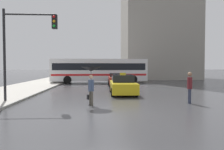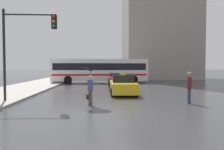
{
  "view_description": "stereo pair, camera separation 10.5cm",
  "coord_description": "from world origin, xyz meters",
  "px_view_note": "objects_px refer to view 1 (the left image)",
  "views": [
    {
      "loc": [
        -0.46,
        -9.59,
        2.07
      ],
      "look_at": [
        0.33,
        7.92,
        1.4
      ],
      "focal_mm": 35.0,
      "sensor_mm": 36.0,
      "label": 1
    },
    {
      "loc": [
        -0.36,
        -9.59,
        2.07
      ],
      "look_at": [
        0.33,
        7.92,
        1.4
      ],
      "focal_mm": 35.0,
      "sensor_mm": 36.0,
      "label": 2
    }
  ],
  "objects_px": {
    "sedan_red": "(117,80)",
    "pedestrian_man": "(190,85)",
    "taxi": "(123,85)",
    "city_bus": "(99,70)",
    "traffic_light": "(26,38)",
    "pedestrian_with_umbrella": "(91,74)"
  },
  "relations": [
    {
      "from": "taxi",
      "to": "city_bus",
      "type": "height_order",
      "value": "city_bus"
    },
    {
      "from": "pedestrian_man",
      "to": "taxi",
      "type": "bearing_deg",
      "value": -135.24
    },
    {
      "from": "pedestrian_man",
      "to": "traffic_light",
      "type": "relative_size",
      "value": 0.33
    },
    {
      "from": "sedan_red",
      "to": "traffic_light",
      "type": "relative_size",
      "value": 0.84
    },
    {
      "from": "sedan_red",
      "to": "pedestrian_man",
      "type": "distance_m",
      "value": 12.48
    },
    {
      "from": "pedestrian_man",
      "to": "sedan_red",
      "type": "bearing_deg",
      "value": -155.9
    },
    {
      "from": "taxi",
      "to": "city_bus",
      "type": "xyz_separation_m",
      "value": [
        -1.95,
        11.59,
        1.03
      ]
    },
    {
      "from": "taxi",
      "to": "pedestrian_with_umbrella",
      "type": "distance_m",
      "value": 5.45
    },
    {
      "from": "taxi",
      "to": "city_bus",
      "type": "distance_m",
      "value": 11.79
    },
    {
      "from": "city_bus",
      "to": "sedan_red",
      "type": "bearing_deg",
      "value": 21.35
    },
    {
      "from": "taxi",
      "to": "traffic_light",
      "type": "bearing_deg",
      "value": 33.93
    },
    {
      "from": "sedan_red",
      "to": "traffic_light",
      "type": "distance_m",
      "value": 13.2
    },
    {
      "from": "taxi",
      "to": "city_bus",
      "type": "bearing_deg",
      "value": -80.44
    },
    {
      "from": "city_bus",
      "to": "traffic_light",
      "type": "xyz_separation_m",
      "value": [
        -3.93,
        -15.54,
        1.99
      ]
    },
    {
      "from": "city_bus",
      "to": "traffic_light",
      "type": "distance_m",
      "value": 16.15
    },
    {
      "from": "sedan_red",
      "to": "pedestrian_with_umbrella",
      "type": "distance_m",
      "value": 12.57
    },
    {
      "from": "pedestrian_with_umbrella",
      "to": "traffic_light",
      "type": "distance_m",
      "value": 4.32
    },
    {
      "from": "taxi",
      "to": "pedestrian_man",
      "type": "height_order",
      "value": "pedestrian_man"
    },
    {
      "from": "city_bus",
      "to": "pedestrian_man",
      "type": "height_order",
      "value": "city_bus"
    },
    {
      "from": "sedan_red",
      "to": "city_bus",
      "type": "height_order",
      "value": "city_bus"
    },
    {
      "from": "city_bus",
      "to": "pedestrian_with_umbrella",
      "type": "xyz_separation_m",
      "value": [
        -0.22,
        -16.48,
        -0.01
      ]
    },
    {
      "from": "taxi",
      "to": "sedan_red",
      "type": "distance_m",
      "value": 7.43
    }
  ]
}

